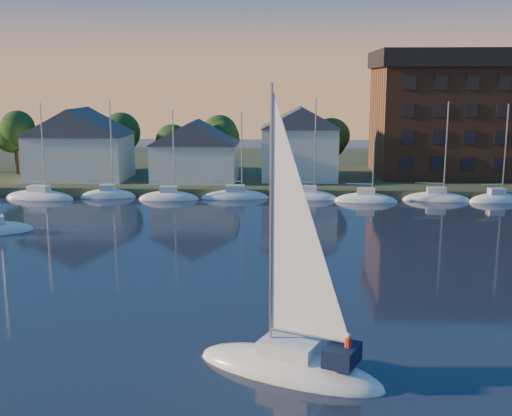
# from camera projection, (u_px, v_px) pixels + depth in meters

# --- Properties ---
(ground) EXTENTS (260.00, 260.00, 0.00)m
(ground) POSITION_uv_depth(u_px,v_px,m) (151.00, 387.00, 30.46)
(ground) COLOR black
(ground) RESTS_ON ground
(shoreline_land) EXTENTS (160.00, 50.00, 2.00)m
(shoreline_land) POSITION_uv_depth(u_px,v_px,m) (248.00, 170.00, 103.91)
(shoreline_land) COLOR #334025
(shoreline_land) RESTS_ON ground
(wooden_dock) EXTENTS (120.00, 3.00, 1.00)m
(wooden_dock) POSITION_uv_depth(u_px,v_px,m) (237.00, 195.00, 81.39)
(wooden_dock) COLOR brown
(wooden_dock) RESTS_ON ground
(clubhouse_west) EXTENTS (13.65, 9.45, 9.64)m
(clubhouse_west) POSITION_uv_depth(u_px,v_px,m) (79.00, 143.00, 87.17)
(clubhouse_west) COLOR silver
(clubhouse_west) RESTS_ON shoreline_land
(clubhouse_centre) EXTENTS (11.55, 8.40, 8.08)m
(clubhouse_centre) POSITION_uv_depth(u_px,v_px,m) (195.00, 150.00, 85.57)
(clubhouse_centre) COLOR silver
(clubhouse_centre) RESTS_ON shoreline_land
(clubhouse_east) EXTENTS (10.50, 8.40, 9.80)m
(clubhouse_east) POSITION_uv_depth(u_px,v_px,m) (300.00, 143.00, 86.68)
(clubhouse_east) COLOR silver
(clubhouse_east) RESTS_ON shoreline_land
(condo_block) EXTENTS (31.00, 17.00, 17.40)m
(condo_block) POSITION_uv_depth(u_px,v_px,m) (484.00, 113.00, 90.50)
(condo_block) COLOR brown
(condo_block) RESTS_ON shoreline_land
(tree_line) EXTENTS (93.40, 5.40, 8.90)m
(tree_line) POSITION_uv_depth(u_px,v_px,m) (257.00, 131.00, 90.66)
(tree_line) COLOR #332417
(tree_line) RESTS_ON shoreline_land
(moored_fleet) EXTENTS (79.50, 2.40, 12.05)m
(moored_fleet) POSITION_uv_depth(u_px,v_px,m) (203.00, 198.00, 78.62)
(moored_fleet) COLOR white
(moored_fleet) RESTS_ON ground
(hero_sailboat) EXTENTS (10.37, 7.01, 15.30)m
(hero_sailboat) POSITION_uv_depth(u_px,v_px,m) (291.00, 361.00, 31.77)
(hero_sailboat) COLOR white
(hero_sailboat) RESTS_ON ground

